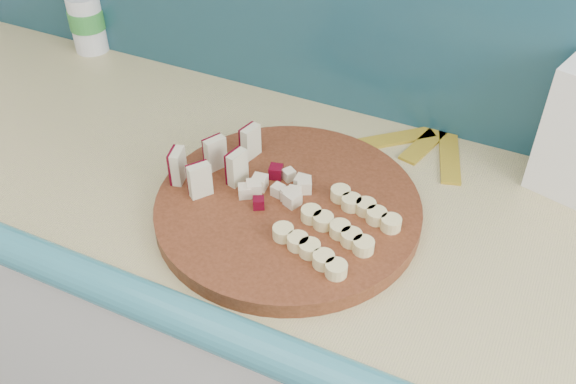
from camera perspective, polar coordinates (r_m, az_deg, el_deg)
The scene contains 8 objects.
kitchen_counter at distance 1.38m, azimuth 6.44°, elevation -16.53°, with size 2.20×0.63×0.91m.
backsplash at distance 1.13m, azimuth 14.49°, elevation 16.02°, with size 2.20×0.02×0.50m, color teal.
cutting_board at distance 1.02m, azimuth 0.00°, elevation -1.42°, with size 0.42×0.42×0.03m, color #411D0D.
apple_wedges at distance 1.05m, azimuth -6.41°, elevation 2.75°, with size 0.12×0.17×0.06m.
apple_chunks at distance 1.02m, azimuth -1.06°, elevation 0.28°, with size 0.07×0.07×0.02m.
banana_slices at distance 0.96m, azimuth 4.45°, elevation -3.28°, with size 0.17×0.18×0.02m.
canister at distance 1.53m, azimuth -17.41°, elevation 14.20°, with size 0.08×0.08×0.13m.
banana_peel at distance 1.20m, azimuth 11.95°, elevation 4.06°, with size 0.21×0.19×0.01m.
Camera 1 is at (0.29, 0.76, 1.60)m, focal length 40.00 mm.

